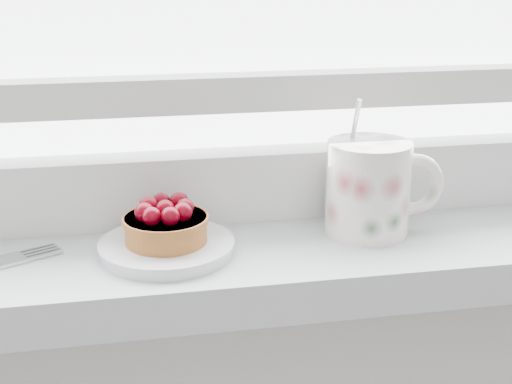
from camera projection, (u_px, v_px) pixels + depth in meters
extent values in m
cube|color=silver|center=(233.00, 260.00, 0.69)|extent=(1.60, 0.20, 0.04)
cube|color=silver|center=(221.00, 184.00, 0.73)|extent=(1.30, 0.05, 0.07)
cube|color=silver|center=(220.00, 92.00, 0.70)|extent=(1.30, 0.04, 0.04)
cylinder|color=silver|center=(167.00, 247.00, 0.65)|extent=(0.12, 0.12, 0.01)
cylinder|color=brown|center=(166.00, 229.00, 0.64)|extent=(0.07, 0.07, 0.02)
cylinder|color=brown|center=(166.00, 219.00, 0.64)|extent=(0.08, 0.08, 0.01)
sphere|color=#47010A|center=(165.00, 209.00, 0.64)|extent=(0.02, 0.02, 0.02)
sphere|color=#47010A|center=(185.00, 207.00, 0.64)|extent=(0.02, 0.02, 0.02)
sphere|color=#47010A|center=(179.00, 201.00, 0.66)|extent=(0.02, 0.02, 0.02)
sphere|color=#47010A|center=(161.00, 202.00, 0.66)|extent=(0.02, 0.02, 0.02)
sphere|color=#47010A|center=(148.00, 206.00, 0.65)|extent=(0.02, 0.02, 0.02)
sphere|color=#47010A|center=(144.00, 212.00, 0.63)|extent=(0.02, 0.02, 0.02)
sphere|color=#47010A|center=(152.00, 216.00, 0.62)|extent=(0.02, 0.02, 0.02)
sphere|color=#47010A|center=(170.00, 216.00, 0.62)|extent=(0.02, 0.02, 0.02)
sphere|color=#47010A|center=(183.00, 212.00, 0.63)|extent=(0.02, 0.02, 0.02)
cylinder|color=white|center=(368.00, 188.00, 0.69)|extent=(0.09, 0.09, 0.09)
cylinder|color=black|center=(370.00, 146.00, 0.67)|extent=(0.07, 0.07, 0.01)
torus|color=white|center=(412.00, 185.00, 0.69)|extent=(0.06, 0.02, 0.06)
cylinder|color=silver|center=(354.00, 126.00, 0.68)|extent=(0.01, 0.02, 0.06)
cube|color=silver|center=(6.00, 261.00, 0.63)|extent=(0.04, 0.04, 0.00)
cube|color=silver|center=(44.00, 256.00, 0.64)|extent=(0.03, 0.02, 0.00)
cube|color=silver|center=(42.00, 253.00, 0.65)|extent=(0.03, 0.02, 0.00)
cube|color=silver|center=(39.00, 251.00, 0.65)|extent=(0.03, 0.02, 0.00)
cube|color=silver|center=(36.00, 249.00, 0.66)|extent=(0.03, 0.02, 0.00)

